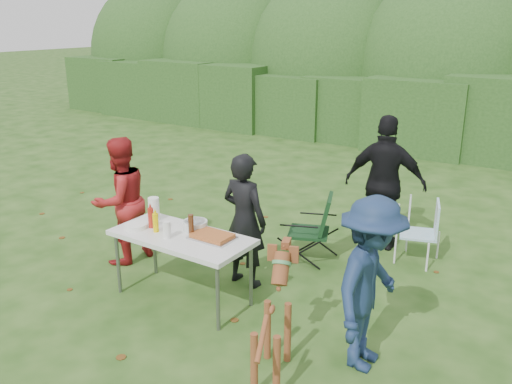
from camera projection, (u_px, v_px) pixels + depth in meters
The scene contains 20 objects.
ground at pixel (186, 294), 5.93m from camera, with size 80.00×80.00×0.00m, color #1E4211.
hedge_row at pixel (421, 113), 11.99m from camera, with size 22.00×1.40×1.70m, color #23471C.
shrub_backdrop at pixel (445, 72), 13.03m from camera, with size 20.00×2.60×3.20m, color #3D6628.
folding_table at pixel (182, 240), 5.62m from camera, with size 1.50×0.70×0.74m.
person_cook at pixel (244, 220), 5.95m from camera, with size 0.55×0.36×1.52m, color black.
person_red_jacket at pixel (121, 201), 6.51m from camera, with size 0.76×0.59×1.55m, color #A51D1F.
person_black_puffy at pixel (385, 183), 6.87m from camera, with size 1.02×0.43×1.75m, color black.
child at pixel (370, 285), 4.51m from camera, with size 0.99×0.57×1.53m, color #182B4D.
dog at pixel (272, 326), 4.42m from camera, with size 1.03×0.41×0.97m, color brown, non-canonical shape.
camping_chair at pixel (309, 228), 6.59m from camera, with size 0.54×0.54×0.87m, color #123317, non-canonical shape.
lawn_chair at pixel (418, 231), 6.60m from camera, with size 0.47×0.47×0.79m, color #61B2D1, non-canonical shape.
food_tray at pixel (212, 238), 5.50m from camera, with size 0.45×0.30×0.02m, color #B7B7BA.
focaccia_bread at pixel (212, 235), 5.49m from camera, with size 0.40×0.26×0.04m, color #AF5C29.
mustard_bottle at pixel (156, 223), 5.66m from camera, with size 0.06×0.06×0.20m, color #EAC700.
ketchup_bottle at pixel (151, 218), 5.76m from camera, with size 0.06×0.06×0.22m, color #AC2117.
beer_bottle at pixel (191, 226), 5.52m from camera, with size 0.06×0.06×0.24m, color #47230F.
paper_towel_roll at pixel (154, 209), 5.97m from camera, with size 0.12×0.12×0.26m, color white.
cup_stack at pixel (167, 230), 5.49m from camera, with size 0.08×0.08×0.18m, color white.
pasta_bowl at pixel (195, 225), 5.72m from camera, with size 0.26×0.26×0.10m, color silver.
plate_stack at pixel (136, 226), 5.77m from camera, with size 0.24×0.24×0.05m, color white.
Camera 1 is at (3.57, -3.98, 2.90)m, focal length 38.00 mm.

